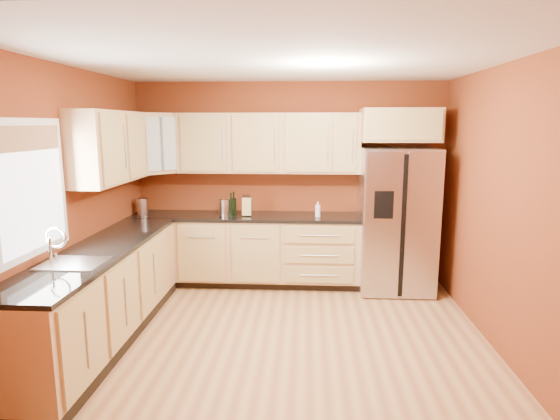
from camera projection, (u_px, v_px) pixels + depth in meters
The scene contains 23 objects.
floor at pixel (280, 344), 4.44m from camera, with size 4.00×4.00×0.00m, color #9B623C.
ceiling at pixel (280, 60), 3.97m from camera, with size 4.00×4.00×0.00m, color silver.
wall_back at pixel (289, 183), 6.17m from camera, with size 4.00×0.04×2.60m, color maroon.
wall_front at pixel (255, 285), 2.24m from camera, with size 4.00×0.04×2.60m, color maroon.
wall_left at pixel (64, 208), 4.32m from camera, with size 0.04×4.00×2.60m, color maroon.
wall_right at pixel (508, 212), 4.09m from camera, with size 0.04×4.00×2.60m, color maroon.
base_cabinets_back at pixel (245, 251), 6.06m from camera, with size 2.90×0.60×0.88m, color tan.
base_cabinets_left at pixel (102, 297), 4.46m from camera, with size 0.60×2.80×0.88m, color tan.
countertop_back at pixel (245, 217), 5.97m from camera, with size 2.90×0.62×0.04m, color black.
countertop_left at pixel (100, 250), 4.37m from camera, with size 0.62×2.80×0.04m, color black.
upper_cabinets_back at pixel (269, 143), 5.93m from camera, with size 2.30×0.33×0.75m, color tan.
upper_cabinets_left at pixel (110, 147), 4.93m from camera, with size 0.33×1.35×0.75m, color tan.
corner_upper_cabinet at pixel (155, 143), 5.85m from camera, with size 0.62×0.33×0.75m, color tan.
over_fridge_cabinet at pixel (399, 125), 5.66m from camera, with size 0.92×0.60×0.40m, color tan.
refrigerator at pixel (396, 220), 5.80m from camera, with size 0.90×0.75×1.78m, color #B5B5BA.
window at pixel (32, 188), 3.78m from camera, with size 0.03×0.90×1.00m, color white.
sink_faucet at pixel (72, 246), 3.85m from camera, with size 0.50×0.42×0.30m, color white, non-canonical shape.
canister_left at pixel (225, 207), 5.91m from camera, with size 0.13×0.13×0.21m, color #B5B5BA.
canister_right at pixel (143, 207), 5.96m from camera, with size 0.13×0.13×0.21m, color #B5B5BA.
wine_bottle_a at pixel (234, 203), 5.99m from camera, with size 0.07×0.07×0.29m, color black, non-canonical shape.
wine_bottle_b at pixel (231, 204), 5.94m from camera, with size 0.06×0.06×0.29m, color black, non-canonical shape.
knife_block at pixel (247, 207), 5.91m from camera, with size 0.11×0.10×0.22m, color tan.
soap_dispenser at pixel (318, 209), 5.84m from camera, with size 0.06×0.06×0.19m, color white.
Camera 1 is at (0.24, -4.13, 2.06)m, focal length 30.00 mm.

